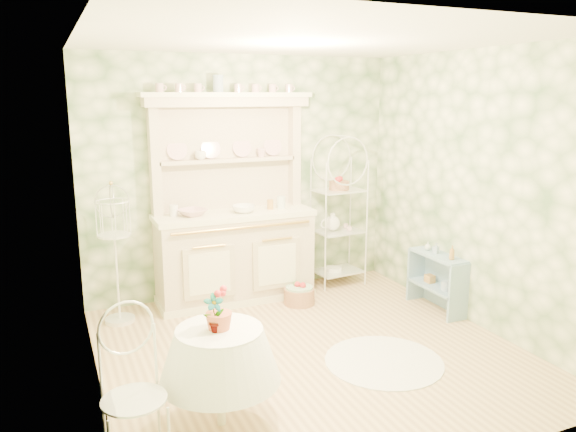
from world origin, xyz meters
name	(u,v)px	position (x,y,z in m)	size (l,w,h in m)	color
floor	(310,351)	(0.00, 0.00, 0.00)	(3.60, 3.60, 0.00)	#D9B884
ceiling	(313,39)	(0.00, 0.00, 2.70)	(3.60, 3.60, 0.00)	white
wall_left	(89,224)	(-1.80, 0.00, 1.35)	(3.60, 3.60, 0.00)	#F0F1CA
wall_right	(477,190)	(1.80, 0.00, 1.35)	(3.60, 3.60, 0.00)	#F0F1CA
wall_back	(242,177)	(0.00, 1.80, 1.35)	(3.60, 3.60, 0.00)	#F0F1CA
wall_front	(451,261)	(0.00, -1.80, 1.35)	(3.60, 3.60, 0.00)	#F0F1CA
kitchen_dresser	(234,200)	(-0.20, 1.52, 1.15)	(1.87, 0.61, 2.29)	beige
bakers_rack	(339,205)	(1.13, 1.57, 0.97)	(0.60, 0.43, 1.94)	white
side_shelf	(437,283)	(1.68, 0.37, 0.30)	(0.26, 0.70, 0.60)	#84AAC3
round_table	(220,377)	(-1.07, -0.78, 0.36)	(0.65, 0.65, 0.71)	white
cafe_chair	(134,396)	(-1.68, -1.01, 0.47)	(0.43, 0.43, 0.94)	white
birdcage_stand	(115,249)	(-1.49, 1.38, 0.77)	(0.36, 0.36, 1.54)	white
floor_basket	(299,294)	(0.40, 1.10, 0.11)	(0.35, 0.35, 0.23)	#AE7A57
lace_rug	(384,361)	(0.50, -0.44, 0.00)	(1.03, 1.03, 0.01)	white
bowl_floral	(192,215)	(-0.67, 1.51, 1.02)	(0.29, 0.29, 0.07)	white
bowl_white	(244,212)	(-0.11, 1.45, 1.02)	(0.26, 0.26, 0.08)	white
cup_left	(201,157)	(-0.51, 1.68, 1.61)	(0.12, 0.12, 0.10)	white
cup_right	(261,154)	(0.19, 1.68, 1.61)	(0.10, 0.10, 0.10)	white
potted_geranium	(214,313)	(-1.11, -0.82, 0.85)	(0.14, 0.10, 0.26)	#3F7238
bottle_amber	(452,253)	(1.68, 0.16, 0.68)	(0.06, 0.06, 0.15)	#B27F3B
bottle_blue	(436,250)	(1.68, 0.41, 0.65)	(0.05, 0.05, 0.11)	#93A8C0
bottle_glass	(428,247)	(1.68, 0.55, 0.65)	(0.07, 0.07, 0.10)	silver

